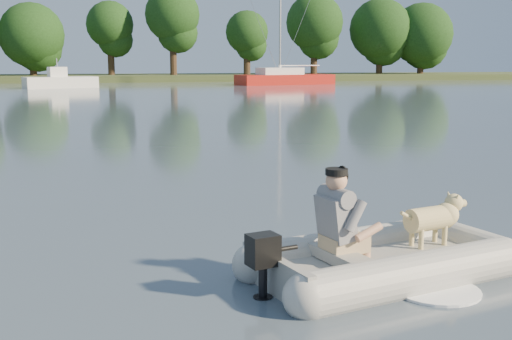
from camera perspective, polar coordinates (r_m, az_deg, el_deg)
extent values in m
plane|color=slate|center=(6.12, 6.68, -10.71)|extent=(160.00, 160.00, 0.00)
cube|color=#47512D|center=(67.47, -10.62, 8.03)|extent=(160.00, 12.00, 0.70)
cylinder|color=#332316|center=(67.23, -19.19, 8.69)|extent=(0.70, 0.70, 2.94)
sphere|color=#1E4717|center=(67.27, -19.34, 11.26)|extent=(6.27, 6.27, 6.27)
cylinder|color=#332316|center=(67.37, -12.75, 9.30)|extent=(0.70, 0.70, 3.67)
sphere|color=#1E4717|center=(67.46, -12.87, 12.51)|extent=(4.69, 4.69, 4.69)
cylinder|color=#332316|center=(65.81, -7.36, 9.72)|extent=(0.70, 0.70, 4.29)
sphere|color=#1E4717|center=(65.96, -7.44, 13.56)|extent=(5.43, 5.43, 5.43)
cylinder|color=#332316|center=(67.15, -0.81, 9.34)|extent=(0.70, 0.70, 3.21)
sphere|color=#1E4717|center=(67.21, -0.82, 12.16)|extent=(4.41, 4.41, 4.41)
cylinder|color=#332316|center=(69.58, 5.17, 9.62)|extent=(0.70, 0.70, 3.94)
sphere|color=#1E4717|center=(69.68, 5.22, 12.95)|extent=(6.03, 6.03, 6.03)
cylinder|color=#332316|center=(72.43, 10.90, 9.32)|extent=(0.70, 0.70, 3.52)
sphere|color=#1E4717|center=(72.50, 11.00, 12.18)|extent=(6.68, 6.68, 6.68)
cylinder|color=#332316|center=(74.21, 14.41, 9.08)|extent=(0.70, 0.70, 3.21)
sphere|color=#1E4717|center=(74.26, 14.52, 11.63)|extent=(6.79, 6.79, 6.79)
cube|color=#A51A12|center=(55.97, 2.62, 7.93)|extent=(8.97, 4.64, 1.07)
cube|color=white|center=(55.69, 2.13, 8.75)|extent=(4.13, 2.81, 0.64)
cylinder|color=#A5A5AA|center=(55.83, 2.17, 14.00)|extent=(0.17, 0.17, 10.75)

